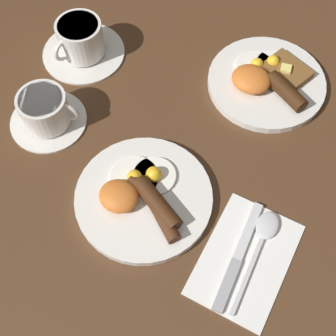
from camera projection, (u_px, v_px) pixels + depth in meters
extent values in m
plane|color=#4C301C|center=(144.00, 200.00, 0.80)|extent=(3.00, 3.00, 0.00)
cylinder|color=silver|center=(144.00, 198.00, 0.80)|extent=(0.24, 0.24, 0.01)
cylinder|color=white|center=(134.00, 178.00, 0.80)|extent=(0.08, 0.08, 0.01)
sphere|color=yellow|center=(135.00, 177.00, 0.79)|extent=(0.03, 0.03, 0.03)
cylinder|color=white|center=(153.00, 176.00, 0.81)|extent=(0.07, 0.07, 0.01)
sphere|color=yellow|center=(153.00, 174.00, 0.80)|extent=(0.03, 0.03, 0.03)
ellipsoid|color=orange|center=(119.00, 196.00, 0.77)|extent=(0.07, 0.06, 0.03)
cylinder|color=#432412|center=(161.00, 215.00, 0.76)|extent=(0.09, 0.08, 0.02)
cylinder|color=#3E210F|center=(157.00, 204.00, 0.77)|extent=(0.11, 0.07, 0.03)
cylinder|color=#3D210F|center=(150.00, 194.00, 0.78)|extent=(0.09, 0.05, 0.02)
cylinder|color=silver|center=(266.00, 83.00, 0.92)|extent=(0.23, 0.23, 0.01)
cylinder|color=white|center=(255.00, 66.00, 0.93)|extent=(0.07, 0.07, 0.01)
sphere|color=yellow|center=(257.00, 64.00, 0.92)|extent=(0.02, 0.02, 0.02)
cylinder|color=white|center=(274.00, 64.00, 0.93)|extent=(0.07, 0.07, 0.01)
sphere|color=yellow|center=(273.00, 61.00, 0.92)|extent=(0.03, 0.03, 0.03)
ellipsoid|color=orange|center=(251.00, 79.00, 0.89)|extent=(0.08, 0.07, 0.03)
cylinder|color=#371E0C|center=(286.00, 91.00, 0.88)|extent=(0.09, 0.07, 0.03)
cylinder|color=#381E0C|center=(277.00, 86.00, 0.89)|extent=(0.09, 0.05, 0.02)
cube|color=brown|center=(285.00, 72.00, 0.91)|extent=(0.11, 0.10, 0.01)
cube|color=#F4E072|center=(286.00, 69.00, 0.90)|extent=(0.02, 0.02, 0.01)
cylinder|color=silver|center=(48.00, 120.00, 0.88)|extent=(0.14, 0.14, 0.01)
cylinder|color=silver|center=(44.00, 109.00, 0.85)|extent=(0.09, 0.09, 0.06)
cylinder|color=#56331E|center=(40.00, 99.00, 0.82)|extent=(0.08, 0.08, 0.00)
torus|color=silver|center=(67.00, 112.00, 0.84)|extent=(0.04, 0.02, 0.04)
cylinder|color=silver|center=(84.00, 52.00, 0.96)|extent=(0.17, 0.17, 0.01)
cylinder|color=silver|center=(80.00, 38.00, 0.93)|extent=(0.09, 0.09, 0.07)
cylinder|color=#56331E|center=(78.00, 26.00, 0.90)|extent=(0.08, 0.08, 0.00)
torus|color=silver|center=(64.00, 50.00, 0.91)|extent=(0.02, 0.05, 0.05)
cube|color=white|center=(245.00, 259.00, 0.75)|extent=(0.14, 0.20, 0.01)
cube|color=silver|center=(248.00, 231.00, 0.77)|extent=(0.02, 0.11, 0.00)
cube|color=#9E9EA3|center=(227.00, 285.00, 0.72)|extent=(0.02, 0.09, 0.01)
ellipsoid|color=silver|center=(267.00, 225.00, 0.77)|extent=(0.04, 0.05, 0.01)
cube|color=silver|center=(247.00, 276.00, 0.73)|extent=(0.01, 0.13, 0.00)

